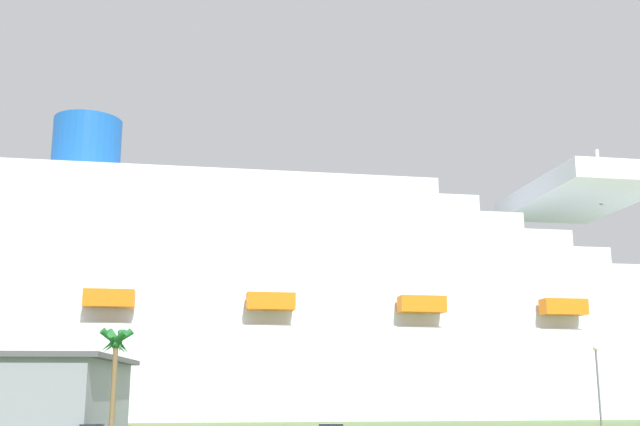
% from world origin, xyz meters
% --- Properties ---
extents(cruise_ship, '(268.53, 56.60, 62.85)m').
position_xyz_m(cruise_ship, '(-4.26, 78.13, 17.53)').
color(cruise_ship, white).
rests_on(cruise_ship, ground_plane).
extents(palm_tree, '(3.52, 3.48, 10.91)m').
position_xyz_m(palm_tree, '(-17.38, 7.33, 8.71)').
color(palm_tree, brown).
rests_on(palm_tree, ground_plane).
extents(street_lamp, '(0.56, 0.56, 9.32)m').
position_xyz_m(street_lamp, '(29.63, 4.69, 5.94)').
color(street_lamp, slate).
rests_on(street_lamp, ground_plane).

